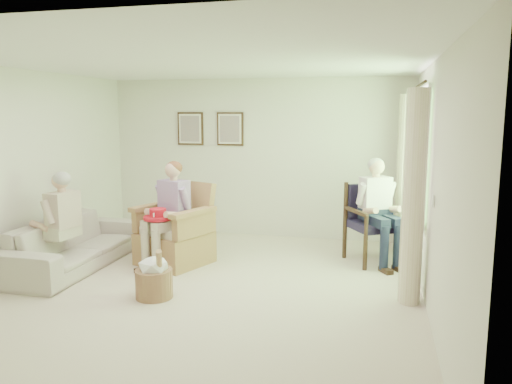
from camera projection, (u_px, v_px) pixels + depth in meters
floor at (201, 290)px, 5.82m from camera, size 5.50×5.50×0.00m
back_wall at (257, 158)px, 8.25m from camera, size 5.00×0.04×2.60m
front_wall at (40, 239)px, 2.98m from camera, size 5.00×0.04×2.60m
left_wall at (10, 173)px, 6.20m from camera, size 0.04×5.50×2.60m
right_wall at (433, 188)px, 5.03m from camera, size 0.04×5.50×2.60m
ceiling at (197, 61)px, 5.41m from camera, size 5.00×5.50×0.02m
window at (421, 151)px, 6.14m from camera, size 0.13×2.50×1.63m
curtain_left at (413, 198)px, 5.30m from camera, size 0.34×0.34×2.30m
curtain_right at (405, 176)px, 7.18m from camera, size 0.34×0.34×2.30m
framed_print_left at (190, 129)px, 8.41m from camera, size 0.45×0.05×0.55m
framed_print_right at (230, 129)px, 8.25m from camera, size 0.45×0.05×0.55m
wicker_armchair at (176, 238)px, 6.84m from camera, size 0.86×0.86×1.10m
wood_armchair at (376, 219)px, 6.93m from camera, size 0.69×0.64×1.06m
sofa at (74, 244)px, 6.64m from camera, size 2.19×0.86×0.64m
person_wicker at (170, 206)px, 6.63m from camera, size 0.40×0.63×1.38m
person_dark at (376, 203)px, 6.72m from camera, size 0.40×0.62×1.41m
person_sofa at (58, 217)px, 6.30m from camera, size 0.42×0.62×1.29m
red_hat at (158, 215)px, 6.49m from camera, size 0.37×0.37×0.14m
hatbox at (154, 277)px, 5.55m from camera, size 0.44×0.44×0.61m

